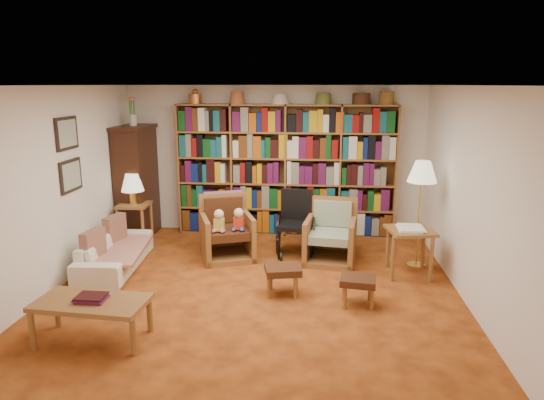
# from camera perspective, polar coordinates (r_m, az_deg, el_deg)

# --- Properties ---
(floor) EXTENTS (5.00, 5.00, 0.00)m
(floor) POSITION_cam_1_polar(r_m,az_deg,el_deg) (6.22, -1.79, -10.35)
(floor) COLOR #BA581C
(floor) RESTS_ON ground
(ceiling) EXTENTS (5.00, 5.00, 0.00)m
(ceiling) POSITION_cam_1_polar(r_m,az_deg,el_deg) (5.69, -1.98, 13.33)
(ceiling) COLOR silver
(ceiling) RESTS_ON wall_back
(wall_back) EXTENTS (5.00, 0.00, 5.00)m
(wall_back) POSITION_cam_1_polar(r_m,az_deg,el_deg) (8.28, 0.31, 4.69)
(wall_back) COLOR white
(wall_back) RESTS_ON floor
(wall_front) EXTENTS (5.00, 0.00, 5.00)m
(wall_front) POSITION_cam_1_polar(r_m,az_deg,el_deg) (3.47, -7.15, -7.98)
(wall_front) COLOR white
(wall_front) RESTS_ON floor
(wall_left) EXTENTS (0.00, 5.00, 5.00)m
(wall_left) POSITION_cam_1_polar(r_m,az_deg,el_deg) (6.63, -23.87, 1.32)
(wall_left) COLOR white
(wall_left) RESTS_ON floor
(wall_right) EXTENTS (0.00, 5.00, 5.00)m
(wall_right) POSITION_cam_1_polar(r_m,az_deg,el_deg) (6.05, 22.31, 0.40)
(wall_right) COLOR white
(wall_right) RESTS_ON floor
(bookshelf) EXTENTS (3.60, 0.30, 2.42)m
(bookshelf) POSITION_cam_1_polar(r_m,az_deg,el_deg) (8.11, 1.61, 3.93)
(bookshelf) COLOR olive
(bookshelf) RESTS_ON floor
(curio_cabinet) EXTENTS (0.50, 0.95, 2.40)m
(curio_cabinet) POSITION_cam_1_polar(r_m,az_deg,el_deg) (8.36, -15.62, 2.21)
(curio_cabinet) COLOR #321B0D
(curio_cabinet) RESTS_ON floor
(framed_pictures) EXTENTS (0.03, 0.52, 0.97)m
(framed_pictures) POSITION_cam_1_polar(r_m,az_deg,el_deg) (6.81, -22.79, 4.94)
(framed_pictures) COLOR black
(framed_pictures) RESTS_ON wall_left
(sofa) EXTENTS (1.66, 0.74, 0.47)m
(sofa) POSITION_cam_1_polar(r_m,az_deg,el_deg) (7.11, -17.99, -5.88)
(sofa) COLOR #EFE8CB
(sofa) RESTS_ON floor
(sofa_throw) EXTENTS (0.87, 1.39, 0.04)m
(sofa_throw) POSITION_cam_1_polar(r_m,az_deg,el_deg) (7.07, -17.66, -5.42)
(sofa_throw) COLOR beige
(sofa_throw) RESTS_ON sofa
(cushion_left) EXTENTS (0.21, 0.42, 0.41)m
(cushion_left) POSITION_cam_1_polar(r_m,az_deg,el_deg) (7.41, -17.98, -3.38)
(cushion_left) COLOR maroon
(cushion_left) RESTS_ON sofa
(cushion_right) EXTENTS (0.20, 0.41, 0.40)m
(cushion_right) POSITION_cam_1_polar(r_m,az_deg,el_deg) (6.80, -20.29, -5.06)
(cushion_right) COLOR maroon
(cushion_right) RESTS_ON sofa
(side_table_lamp) EXTENTS (0.49, 0.49, 0.67)m
(side_table_lamp) POSITION_cam_1_polar(r_m,az_deg,el_deg) (7.99, -15.88, -1.53)
(side_table_lamp) COLOR olive
(side_table_lamp) RESTS_ON floor
(table_lamp) EXTENTS (0.35, 0.35, 0.48)m
(table_lamp) POSITION_cam_1_polar(r_m,az_deg,el_deg) (7.89, -16.11, 1.87)
(table_lamp) COLOR gold
(table_lamp) RESTS_ON side_table_lamp
(armchair_leather) EXTENTS (0.99, 0.99, 0.93)m
(armchair_leather) POSITION_cam_1_polar(r_m,az_deg,el_deg) (7.26, -5.15, -3.68)
(armchair_leather) COLOR olive
(armchair_leather) RESTS_ON floor
(armchair_sage) EXTENTS (0.81, 0.83, 0.89)m
(armchair_sage) POSITION_cam_1_polar(r_m,az_deg,el_deg) (7.14, 6.83, -4.34)
(armchair_sage) COLOR olive
(armchair_sage) RESTS_ON floor
(wheelchair) EXTENTS (0.56, 0.78, 0.98)m
(wheelchair) POSITION_cam_1_polar(r_m,az_deg,el_deg) (7.26, 2.84, -3.08)
(wheelchair) COLOR black
(wheelchair) RESTS_ON floor
(floor_lamp) EXTENTS (0.40, 0.40, 1.51)m
(floor_lamp) POSITION_cam_1_polar(r_m,az_deg,el_deg) (6.89, 17.25, 2.71)
(floor_lamp) COLOR gold
(floor_lamp) RESTS_ON floor
(side_table_papers) EXTENTS (0.66, 0.66, 0.67)m
(side_table_papers) POSITION_cam_1_polar(r_m,az_deg,el_deg) (6.71, 15.89, -4.15)
(side_table_papers) COLOR olive
(side_table_papers) RESTS_ON floor
(footstool_a) EXTENTS (0.49, 0.44, 0.36)m
(footstool_a) POSITION_cam_1_polar(r_m,az_deg,el_deg) (5.96, 1.28, -8.41)
(footstool_a) COLOR #442212
(footstool_a) RESTS_ON floor
(footstool_b) EXTENTS (0.45, 0.39, 0.34)m
(footstool_b) POSITION_cam_1_polar(r_m,az_deg,el_deg) (5.77, 10.10, -9.51)
(footstool_b) COLOR #442212
(footstool_b) RESTS_ON floor
(coffee_table) EXTENTS (1.13, 0.63, 0.49)m
(coffee_table) POSITION_cam_1_polar(r_m,az_deg,el_deg) (5.23, -20.48, -11.51)
(coffee_table) COLOR olive
(coffee_table) RESTS_ON floor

